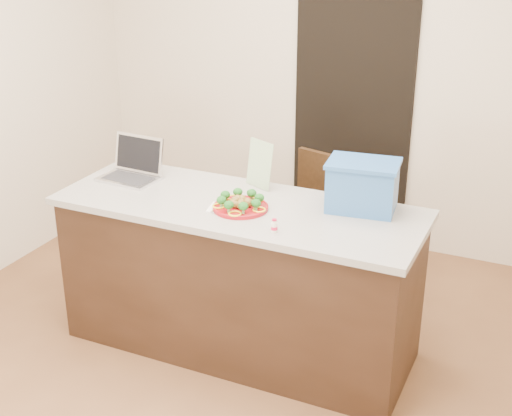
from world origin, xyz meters
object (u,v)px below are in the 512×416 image
at_px(plate, 241,207).
at_px(laptop, 134,167).
at_px(chair, 318,217).
at_px(blue_box, 362,185).
at_px(napkin, 222,208).
at_px(island, 239,277).
at_px(yogurt_bottle, 274,227).

xyz_separation_m(plate, laptop, (-0.81, 0.18, 0.05)).
bearing_deg(chair, blue_box, -38.09).
bearing_deg(napkin, plate, 19.64).
relative_size(blue_box, chair, 0.43).
xyz_separation_m(island, yogurt_bottle, (0.33, -0.25, 0.49)).
xyz_separation_m(yogurt_bottle, blue_box, (0.31, 0.47, 0.11)).
relative_size(plate, napkin, 2.16).
height_order(napkin, blue_box, blue_box).
xyz_separation_m(napkin, chair, (0.24, 0.92, -0.38)).
height_order(island, plate, plate).
relative_size(plate, laptop, 0.85).
xyz_separation_m(island, blue_box, (0.64, 0.21, 0.60)).
bearing_deg(napkin, island, 60.23).
relative_size(plate, yogurt_bottle, 4.28).
bearing_deg(chair, laptop, -128.13).
height_order(plate, napkin, plate).
bearing_deg(plate, island, 125.01).
height_order(island, napkin, napkin).
distance_m(island, yogurt_bottle, 0.64).
relative_size(plate, blue_box, 0.74).
distance_m(plate, laptop, 0.83).
bearing_deg(laptop, yogurt_bottle, -15.17).
relative_size(island, blue_box, 5.03).
height_order(plate, yogurt_bottle, yogurt_bottle).
height_order(yogurt_bottle, laptop, laptop).
height_order(yogurt_bottle, chair, yogurt_bottle).
bearing_deg(chair, island, -87.31).
xyz_separation_m(plate, chair, (0.14, 0.88, -0.39)).
xyz_separation_m(island, laptop, (-0.76, 0.12, 0.52)).
bearing_deg(yogurt_bottle, chair, 97.55).
bearing_deg(laptop, island, -5.11).
height_order(yogurt_bottle, blue_box, blue_box).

